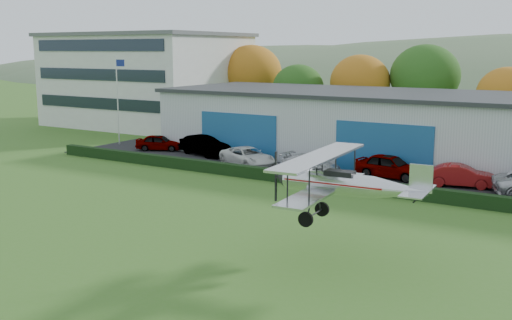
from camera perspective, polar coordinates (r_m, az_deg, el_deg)
The scene contains 15 objects.
ground at distance 26.80m, azimuth -15.24°, elevation -8.49°, with size 300.00×300.00×0.00m, color #3B6A21.
apron at distance 42.15m, azimuth 8.98°, elevation -1.28°, with size 48.00×9.00×0.05m, color black.
hedge at distance 37.77m, azimuth 6.18°, elevation -2.00°, with size 46.00×0.60×0.80m, color black.
hangar at distance 47.55m, azimuth 14.55°, elevation 3.07°, with size 40.60×12.60×5.30m.
office_block at distance 70.10m, azimuth -10.38°, elevation 7.64°, with size 20.60×15.60×10.40m.
flagpole at distance 55.11m, azimuth -13.09°, elevation 6.34°, with size 1.05×0.10×8.00m.
tree_belt at distance 60.56m, azimuth 14.47°, elevation 7.42°, with size 75.70×13.22×10.12m.
distant_hills at distance 160.32m, azimuth 22.97°, elevation 1.97°, with size 430.00×196.00×56.00m.
car_0 at distance 51.61m, azimuth -9.27°, elevation 1.67°, with size 1.59×3.96×1.35m, color gray.
car_1 at distance 48.68m, azimuth -4.92°, elevation 1.42°, with size 1.74×4.99×1.64m, color gray.
car_2 at distance 44.05m, azimuth -0.80°, elevation 0.32°, with size 2.30×4.98×1.38m, color silver.
car_3 at distance 41.44m, azimuth 5.32°, elevation -0.42°, with size 1.86×4.58×1.33m, color silver.
car_4 at distance 40.94m, azimuth 12.74°, elevation -0.58°, with size 1.89×4.71×1.60m, color gray.
car_5 at distance 39.57m, azimuth 19.05°, elevation -1.43°, with size 1.49×4.26×1.40m, color maroon.
biplane at distance 23.70m, azimuth 8.21°, elevation -2.06°, with size 6.44×7.37×2.76m.
Camera 1 is at (18.71, -17.17, 8.58)m, focal length 41.68 mm.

